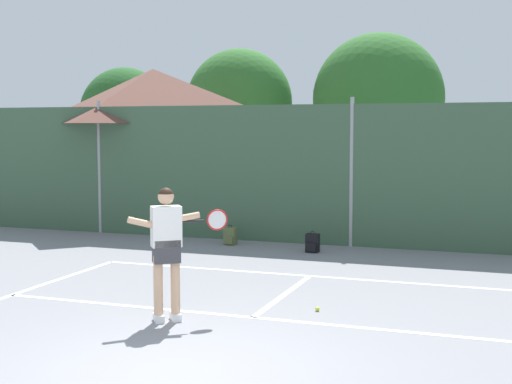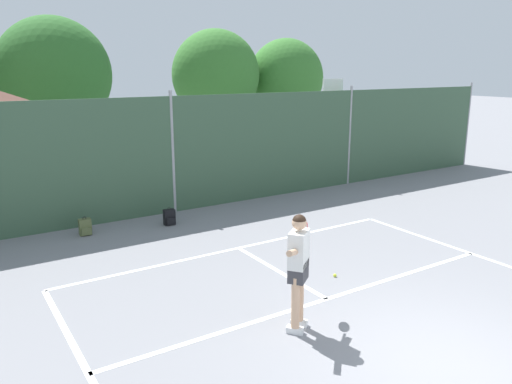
{
  "view_description": "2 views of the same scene",
  "coord_description": "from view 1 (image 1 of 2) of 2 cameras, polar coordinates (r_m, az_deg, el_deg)",
  "views": [
    {
      "loc": [
        3.36,
        -6.85,
        2.66
      ],
      "look_at": [
        -0.99,
        5.39,
        1.5
      ],
      "focal_mm": 50.4,
      "sensor_mm": 36.0,
      "label": 1
    },
    {
      "loc": [
        -5.38,
        -3.64,
        3.95
      ],
      "look_at": [
        -0.42,
        4.11,
        1.65
      ],
      "focal_mm": 35.16,
      "sensor_mm": 36.0,
      "label": 2
    }
  ],
  "objects": [
    {
      "name": "ground_plane",
      "position": [
        8.08,
        -6.38,
        -14.18
      ],
      "size": [
        120.0,
        120.0,
        0.0
      ],
      "primitive_type": "plane",
      "color": "gray"
    },
    {
      "name": "court_markings",
      "position": [
        8.63,
        -4.46,
        -12.87
      ],
      "size": [
        8.3,
        11.1,
        0.01
      ],
      "color": "white",
      "rests_on": "ground"
    },
    {
      "name": "chainlink_fence",
      "position": [
        16.24,
        7.58,
        1.31
      ],
      "size": [
        26.09,
        0.09,
        3.35
      ],
      "color": "#38563D",
      "rests_on": "ground"
    },
    {
      "name": "clubhouse_building",
      "position": [
        21.41,
        -8.12,
        4.0
      ],
      "size": [
        5.95,
        5.86,
        4.39
      ],
      "color": "silver",
      "rests_on": "ground"
    },
    {
      "name": "treeline_backdrop",
      "position": [
        25.23,
        13.28,
        6.91
      ],
      "size": [
        25.35,
        4.09,
        5.95
      ],
      "color": "brown",
      "rests_on": "ground"
    },
    {
      "name": "tennis_player",
      "position": [
        9.95,
        -7.06,
        -3.92
      ],
      "size": [
        1.11,
        1.0,
        1.85
      ],
      "color": "silver",
      "rests_on": "ground"
    },
    {
      "name": "tennis_ball",
      "position": [
        10.64,
        4.9,
        -9.24
      ],
      "size": [
        0.07,
        0.07,
        0.07
      ],
      "primitive_type": "sphere",
      "color": "#CCE033",
      "rests_on": "ground"
    },
    {
      "name": "backpack_olive",
      "position": [
        16.46,
        -2.08,
        -3.54
      ],
      "size": [
        0.29,
        0.25,
        0.46
      ],
      "color": "#566038",
      "rests_on": "ground"
    },
    {
      "name": "backpack_black",
      "position": [
        15.51,
        4.5,
        -4.08
      ],
      "size": [
        0.29,
        0.25,
        0.46
      ],
      "color": "black",
      "rests_on": "ground"
    }
  ]
}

